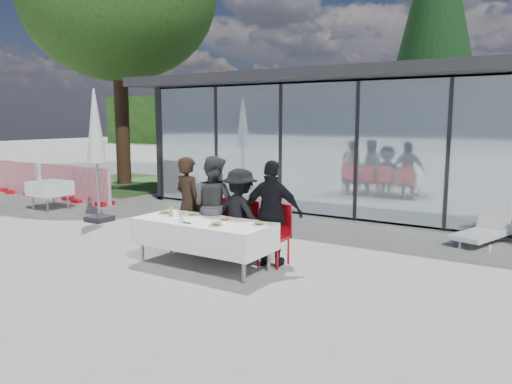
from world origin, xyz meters
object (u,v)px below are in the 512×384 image
at_px(plate_c, 225,219).
at_px(juice_bottle, 171,211).
at_px(lounger, 484,229).
at_px(diner_chair_b, 219,223).
at_px(dining_table, 203,233).
at_px(diner_c, 240,215).
at_px(market_umbrella, 96,135).
at_px(construction_barriers, 24,180).
at_px(diner_a, 188,204).
at_px(conifer_tree, 436,18).
at_px(diner_chair_c, 244,227).
at_px(plate_a, 165,212).
at_px(diner_chair_a, 193,220).
at_px(diner_b, 214,206).
at_px(diner_chair_d, 276,231).
at_px(plate_b, 193,214).
at_px(folded_eyeglasses, 187,223).
at_px(diner_d, 272,214).
at_px(plate_d, 259,224).
at_px(plate_extra, 216,224).
at_px(spare_table_left, 50,188).

bearing_deg(plate_c, juice_bottle, -169.24).
bearing_deg(lounger, plate_c, -129.89).
bearing_deg(diner_chair_b, juice_bottle, -117.60).
bearing_deg(dining_table, diner_c, 65.35).
xyz_separation_m(market_umbrella, construction_barriers, (-5.23, 1.55, -1.54)).
height_order(diner_chair_b, lounger, diner_chair_b).
relative_size(diner_a, construction_barriers, 0.22).
xyz_separation_m(plate_c, conifer_tree, (-0.04, 13.34, 5.21)).
bearing_deg(diner_c, diner_chair_c, -78.80).
bearing_deg(conifer_tree, plate_a, -94.90).
bearing_deg(diner_chair_a, plate_c, -27.51).
distance_m(diner_a, diner_b, 0.57).
distance_m(diner_chair_d, plate_c, 0.87).
height_order(plate_b, folded_eyeglasses, plate_b).
bearing_deg(diner_chair_c, diner_chair_b, 180.00).
bearing_deg(diner_chair_a, dining_table, -42.52).
bearing_deg(plate_a, market_umbrella, 156.72).
bearing_deg(plate_a, diner_a, 83.74).
bearing_deg(diner_d, plate_d, 85.15).
bearing_deg(lounger, plate_b, -135.47).
height_order(diner_c, juice_bottle, diner_c).
relative_size(diner_b, diner_d, 1.02).
bearing_deg(plate_c, plate_d, -0.80).
bearing_deg(plate_b, diner_c, 33.83).
xyz_separation_m(diner_a, plate_a, (-0.06, -0.55, -0.07)).
bearing_deg(plate_a, diner_chair_b, 46.96).
xyz_separation_m(diner_c, diner_chair_c, (0.00, 0.13, -0.23)).
bearing_deg(diner_b, diner_chair_d, -165.73).
xyz_separation_m(diner_b, plate_a, (-0.63, -0.55, -0.08)).
relative_size(plate_a, conifer_tree, 0.02).
height_order(plate_b, lounger, plate_b).
height_order(plate_extra, market_umbrella, market_umbrella).
relative_size(spare_table_left, market_umbrella, 0.29).
relative_size(folded_eyeglasses, spare_table_left, 0.16).
bearing_deg(folded_eyeglasses, lounger, 50.29).
relative_size(diner_c, juice_bottle, 9.19).
bearing_deg(juice_bottle, diner_chair_b, 62.40).
height_order(diner_chair_b, diner_chair_d, same).
relative_size(diner_d, diner_chair_d, 1.74).
bearing_deg(conifer_tree, diner_c, -89.94).
distance_m(diner_chair_d, plate_b, 1.41).
xyz_separation_m(dining_table, plate_extra, (0.43, -0.23, 0.24)).
height_order(diner_chair_b, spare_table_left, diner_chair_b).
height_order(plate_d, conifer_tree, conifer_tree).
relative_size(plate_c, spare_table_left, 0.29).
bearing_deg(market_umbrella, diner_d, -9.86).
bearing_deg(plate_c, conifer_tree, 90.17).
height_order(plate_a, construction_barriers, construction_barriers).
height_order(construction_barriers, conifer_tree, conifer_tree).
bearing_deg(folded_eyeglasses, spare_table_left, 161.38).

